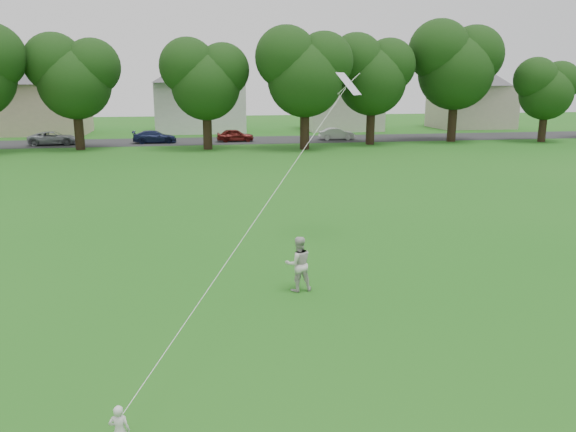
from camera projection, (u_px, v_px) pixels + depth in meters
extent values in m
plane|color=#1C6116|center=(244.00, 339.00, 12.51)|extent=(160.00, 160.00, 0.00)
cube|color=#2D2D30|center=(203.00, 141.00, 52.74)|extent=(90.00, 7.00, 0.01)
imported|color=silver|center=(120.00, 431.00, 8.53)|extent=(0.33, 0.23, 0.87)
imported|color=beige|center=(298.00, 264.00, 15.24)|extent=(0.80, 0.66, 1.53)
plane|color=white|center=(349.00, 84.00, 19.15)|extent=(1.14, 1.20, 0.75)
cylinder|color=white|center=(278.00, 187.00, 13.82)|extent=(0.01, 0.01, 13.90)
cylinder|color=black|center=(79.00, 128.00, 45.96)|extent=(0.75, 0.75, 3.61)
cylinder|color=black|center=(207.00, 128.00, 46.20)|extent=(0.74, 0.74, 3.48)
cylinder|color=black|center=(305.00, 126.00, 46.21)|extent=(0.77, 0.77, 3.83)
cylinder|color=black|center=(370.00, 123.00, 49.73)|extent=(0.76, 0.76, 3.72)
cylinder|color=black|center=(452.00, 118.00, 52.03)|extent=(0.80, 0.80, 4.25)
cylinder|color=black|center=(543.00, 126.00, 51.89)|extent=(0.69, 0.69, 2.96)
imported|color=gray|center=(53.00, 138.00, 49.52)|extent=(4.34, 2.23, 1.17)
imported|color=#141C40|center=(155.00, 137.00, 50.94)|extent=(3.96, 1.73, 1.13)
imported|color=maroon|center=(235.00, 135.00, 52.12)|extent=(3.47, 1.45, 1.17)
imported|color=#AEAEAE|center=(337.00, 134.00, 53.71)|extent=(3.45, 1.35, 1.12)
cube|color=#BDA88E|center=(47.00, 109.00, 59.11)|extent=(8.13, 6.88, 5.17)
pyramid|color=#524F54|center=(42.00, 56.00, 57.83)|extent=(11.72, 11.72, 2.84)
cube|color=white|center=(200.00, 107.00, 61.69)|extent=(9.48, 7.15, 5.34)
pyramid|color=#524F54|center=(198.00, 54.00, 60.36)|extent=(13.67, 13.67, 2.94)
cube|color=beige|center=(341.00, 107.00, 64.30)|extent=(8.19, 7.35, 5.22)
pyramid|color=#524F54|center=(342.00, 57.00, 63.00)|extent=(11.81, 11.81, 2.87)
cube|color=#B7A897|center=(471.00, 107.00, 66.93)|extent=(8.78, 6.54, 4.96)
pyramid|color=#524F54|center=(474.00, 62.00, 65.69)|extent=(12.66, 12.66, 2.73)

